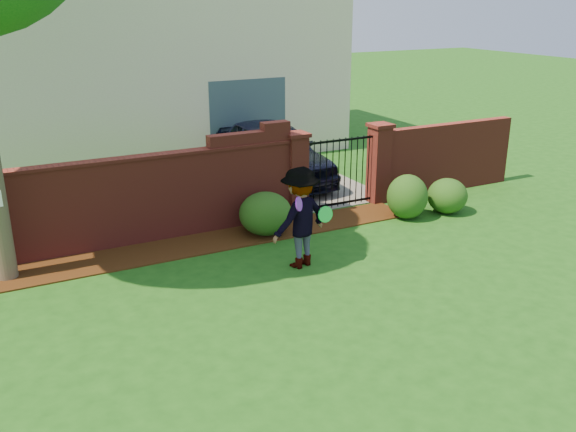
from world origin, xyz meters
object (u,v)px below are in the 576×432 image
car (278,153)px  frisbee_purple (299,204)px  man (301,218)px  frisbee_green (325,214)px

car → frisbee_purple: car is taller
man → frisbee_green: 0.44m
man → frisbee_purple: 0.57m
frisbee_purple → man: bearing=55.7°
man → frisbee_purple: man is taller
frisbee_purple → frisbee_green: bearing=15.5°
man → frisbee_purple: size_ratio=7.41×
frisbee_purple → frisbee_green: size_ratio=0.85×
car → man: man is taller
man → frisbee_purple: bearing=39.6°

